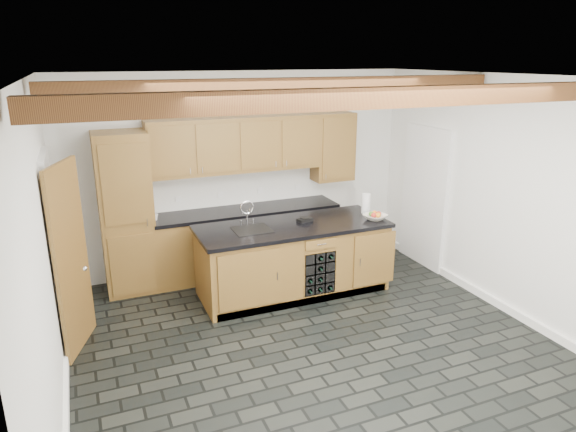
% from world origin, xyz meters
% --- Properties ---
extents(ground, '(5.00, 5.00, 0.00)m').
position_xyz_m(ground, '(0.00, 0.00, 0.00)').
color(ground, black).
rests_on(ground, ground).
extents(room_shell, '(5.01, 5.00, 5.00)m').
position_xyz_m(room_shell, '(-0.09, 0.53, 1.53)').
color(room_shell, white).
rests_on(room_shell, ground).
extents(back_cabinetry, '(3.65, 0.62, 2.20)m').
position_xyz_m(back_cabinetry, '(-0.38, 2.24, 0.98)').
color(back_cabinetry, olive).
rests_on(back_cabinetry, ground).
extents(island, '(2.48, 0.96, 0.93)m').
position_xyz_m(island, '(0.31, 1.28, 0.46)').
color(island, olive).
rests_on(island, ground).
extents(faucet, '(0.45, 0.40, 0.34)m').
position_xyz_m(faucet, '(-0.25, 1.33, 0.96)').
color(faucet, black).
rests_on(faucet, island).
extents(kitchen_scale, '(0.22, 0.16, 0.06)m').
position_xyz_m(kitchen_scale, '(0.49, 1.36, 0.96)').
color(kitchen_scale, black).
rests_on(kitchen_scale, island).
extents(fruit_bowl, '(0.37, 0.37, 0.07)m').
position_xyz_m(fruit_bowl, '(1.38, 1.08, 0.97)').
color(fruit_bowl, beige).
rests_on(fruit_bowl, island).
extents(fruit_cluster, '(0.16, 0.17, 0.07)m').
position_xyz_m(fruit_cluster, '(1.38, 1.08, 1.00)').
color(fruit_cluster, red).
rests_on(fruit_cluster, fruit_bowl).
extents(paper_towel, '(0.11, 0.11, 0.27)m').
position_xyz_m(paper_towel, '(1.42, 1.39, 1.07)').
color(paper_towel, white).
rests_on(paper_towel, island).
extents(mug, '(0.11, 0.11, 0.08)m').
position_xyz_m(mug, '(-1.30, 2.16, 0.97)').
color(mug, white).
rests_on(mug, back_cabinetry).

